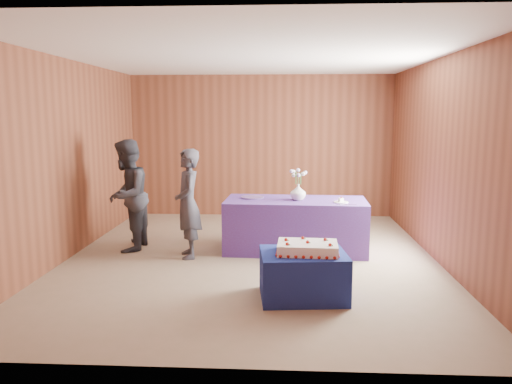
# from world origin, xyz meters

# --- Properties ---
(ground) EXTENTS (6.00, 6.00, 0.00)m
(ground) POSITION_xyz_m (0.00, 0.00, 0.00)
(ground) COLOR gray
(ground) RESTS_ON ground
(room_shell) EXTENTS (5.04, 6.04, 2.72)m
(room_shell) POSITION_xyz_m (0.00, 0.00, 1.80)
(room_shell) COLOR brown
(room_shell) RESTS_ON ground
(cake_table) EXTENTS (0.97, 0.79, 0.50)m
(cake_table) POSITION_xyz_m (0.65, -1.44, 0.25)
(cake_table) COLOR navy
(cake_table) RESTS_ON ground
(serving_table) EXTENTS (2.04, 0.98, 0.75)m
(serving_table) POSITION_xyz_m (0.61, 0.44, 0.38)
(serving_table) COLOR #4F3593
(serving_table) RESTS_ON ground
(sheet_cake) EXTENTS (0.68, 0.48, 0.15)m
(sheet_cake) POSITION_xyz_m (0.69, -1.46, 0.56)
(sheet_cake) COLOR white
(sheet_cake) RESTS_ON cake_table
(vase) EXTENTS (0.24, 0.24, 0.23)m
(vase) POSITION_xyz_m (0.64, 0.40, 0.86)
(vase) COLOR silver
(vase) RESTS_ON serving_table
(flower_spray) EXTENTS (0.25, 0.25, 0.19)m
(flower_spray) POSITION_xyz_m (0.64, 0.40, 1.14)
(flower_spray) COLOR #2A6B2D
(flower_spray) RESTS_ON vase
(platter) EXTENTS (0.35, 0.35, 0.02)m
(platter) POSITION_xyz_m (-0.02, 0.55, 0.76)
(platter) COLOR #60478E
(platter) RESTS_ON serving_table
(plate) EXTENTS (0.23, 0.23, 0.01)m
(plate) POSITION_xyz_m (1.23, 0.23, 0.76)
(plate) COLOR white
(plate) RESTS_ON serving_table
(cake_slice) EXTENTS (0.08, 0.07, 0.07)m
(cake_slice) POSITION_xyz_m (1.23, 0.23, 0.79)
(cake_slice) COLOR white
(cake_slice) RESTS_ON plate
(knife) EXTENTS (0.26, 0.03, 0.00)m
(knife) POSITION_xyz_m (1.29, 0.08, 0.75)
(knife) COLOR #B5B5B9
(knife) RESTS_ON serving_table
(guest_left) EXTENTS (0.50, 0.63, 1.50)m
(guest_left) POSITION_xyz_m (-0.86, 0.03, 0.75)
(guest_left) COLOR #383842
(guest_left) RESTS_ON ground
(guest_right) EXTENTS (0.61, 0.78, 1.61)m
(guest_right) POSITION_xyz_m (-1.80, 0.35, 0.80)
(guest_right) COLOR #34363F
(guest_right) RESTS_ON ground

